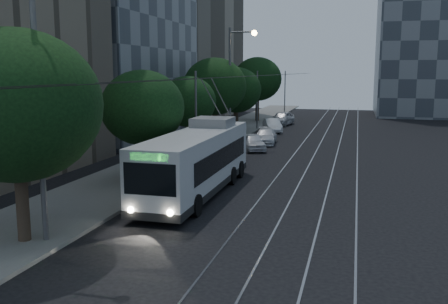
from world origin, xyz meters
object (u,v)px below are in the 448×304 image
at_px(car_white_b, 265,136).
at_px(pickup_silver, 204,156).
at_px(streetlamp_far, 235,75).
at_px(trolleybus, 198,161).
at_px(car_white_a, 253,142).
at_px(streetlamp_near, 47,63).
at_px(car_white_d, 282,118).
at_px(car_white_c, 272,125).

bearing_deg(car_white_b, pickup_silver, -102.62).
bearing_deg(streetlamp_far, trolleybus, -82.55).
distance_m(trolleybus, car_white_a, 14.10).
height_order(streetlamp_near, streetlamp_far, streetlamp_near).
bearing_deg(car_white_d, car_white_a, -78.88).
relative_size(car_white_d, streetlamp_near, 0.44).
xyz_separation_m(car_white_a, streetlamp_far, (-2.04, 2.43, 5.06)).
xyz_separation_m(car_white_d, streetlamp_near, (-1.95, -40.43, 5.48)).
bearing_deg(streetlamp_near, car_white_c, 86.80).
height_order(pickup_silver, car_white_c, pickup_silver).
bearing_deg(streetlamp_far, pickup_silver, -86.00).
distance_m(car_white_a, streetlamp_far, 5.97).
bearing_deg(car_white_a, streetlamp_near, -119.10).
distance_m(pickup_silver, streetlamp_near, 15.00).
bearing_deg(trolleybus, car_white_a, 90.49).
bearing_deg(pickup_silver, car_white_d, 96.74).
xyz_separation_m(car_white_a, car_white_d, (-0.41, 18.06, 0.14)).
relative_size(car_white_c, car_white_d, 0.87).
relative_size(pickup_silver, car_white_c, 1.56).
bearing_deg(trolleybus, pickup_silver, 103.92).
bearing_deg(car_white_b, streetlamp_near, -100.91).
bearing_deg(car_white_d, car_white_b, -77.31).
relative_size(car_white_c, streetlamp_far, 0.42).
xyz_separation_m(pickup_silver, streetlamp_far, (-0.76, 10.84, 4.83)).
height_order(car_white_b, car_white_d, car_white_d).
distance_m(car_white_a, car_white_b, 3.57).
bearing_deg(streetlamp_far, streetlamp_near, -90.75).
xyz_separation_m(car_white_b, streetlamp_near, (-2.68, -25.92, 5.64)).
height_order(trolleybus, car_white_d, trolleybus).
bearing_deg(car_white_a, pickup_silver, -121.73).
xyz_separation_m(car_white_c, streetlamp_far, (-1.58, -9.26, 5.04)).
xyz_separation_m(trolleybus, car_white_a, (-0.12, 14.06, -0.99)).
height_order(car_white_a, car_white_b, car_white_a).
distance_m(pickup_silver, car_white_a, 8.51).
xyz_separation_m(trolleybus, pickup_silver, (-1.40, 5.65, -0.76)).
relative_size(pickup_silver, car_white_d, 1.37).
bearing_deg(streetlamp_near, pickup_silver, 85.57).
relative_size(car_white_b, car_white_c, 1.07).
relative_size(trolleybus, car_white_a, 3.17).
relative_size(car_white_b, car_white_d, 0.94).
distance_m(trolleybus, pickup_silver, 5.87).
xyz_separation_m(trolleybus, car_white_d, (-0.53, 32.13, -0.85)).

